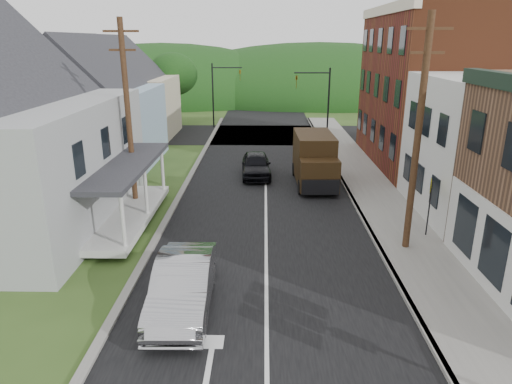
{
  "coord_description": "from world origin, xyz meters",
  "views": [
    {
      "loc": [
        -0.1,
        -13.31,
        8.01
      ],
      "look_at": [
        -0.42,
        4.12,
        2.2
      ],
      "focal_mm": 32.0,
      "sensor_mm": 36.0,
      "label": 1
    }
  ],
  "objects_px": {
    "silver_sedan": "(183,285)",
    "dark_sedan": "(256,165)",
    "warning_sign": "(430,199)",
    "delivery_van": "(315,160)"
  },
  "relations": [
    {
      "from": "silver_sedan",
      "to": "dark_sedan",
      "type": "xyz_separation_m",
      "value": [
        1.98,
        14.72,
        -0.08
      ]
    },
    {
      "from": "silver_sedan",
      "to": "warning_sign",
      "type": "bearing_deg",
      "value": 29.09
    },
    {
      "from": "silver_sedan",
      "to": "delivery_van",
      "type": "xyz_separation_m",
      "value": [
        5.39,
        13.09,
        0.66
      ]
    },
    {
      "from": "warning_sign",
      "to": "delivery_van",
      "type": "bearing_deg",
      "value": 137.17
    },
    {
      "from": "delivery_van",
      "to": "silver_sedan",
      "type": "bearing_deg",
      "value": -113.86
    },
    {
      "from": "dark_sedan",
      "to": "warning_sign",
      "type": "distance_m",
      "value": 11.81
    },
    {
      "from": "silver_sedan",
      "to": "warning_sign",
      "type": "xyz_separation_m",
      "value": [
        9.36,
        5.55,
        0.97
      ]
    },
    {
      "from": "dark_sedan",
      "to": "delivery_van",
      "type": "bearing_deg",
      "value": -28.38
    },
    {
      "from": "warning_sign",
      "to": "silver_sedan",
      "type": "bearing_deg",
      "value": -129.97
    },
    {
      "from": "silver_sedan",
      "to": "dark_sedan",
      "type": "bearing_deg",
      "value": 80.75
    }
  ]
}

